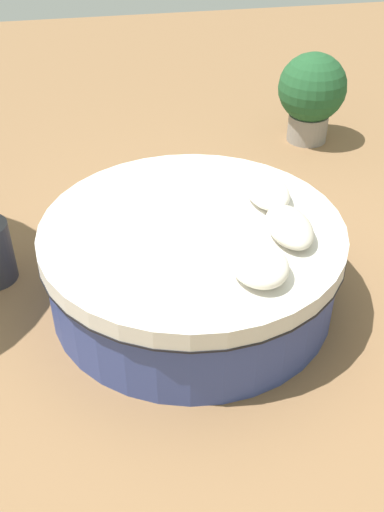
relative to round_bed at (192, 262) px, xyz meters
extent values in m
plane|color=olive|center=(0.00, 0.00, -0.35)|extent=(16.00, 16.00, 0.00)
cylinder|color=#38478C|center=(0.00, 0.00, -0.08)|extent=(2.16, 2.16, 0.53)
cylinder|color=black|center=(0.00, 0.00, 0.19)|extent=(2.24, 2.24, 0.01)
cylinder|color=silver|center=(0.00, 0.00, 0.26)|extent=(2.23, 2.23, 0.14)
ellipsoid|color=silver|center=(-0.63, -0.32, 0.42)|extent=(0.47, 0.38, 0.18)
ellipsoid|color=beige|center=(-0.25, -0.65, 0.41)|extent=(0.53, 0.31, 0.16)
ellipsoid|color=silver|center=(0.25, -0.63, 0.41)|extent=(0.53, 0.32, 0.16)
cylinder|color=gray|center=(2.49, -1.82, -0.19)|extent=(0.45, 0.45, 0.31)
sphere|color=#23562D|center=(2.49, -1.82, 0.28)|extent=(0.75, 0.75, 0.75)
camera|label=1|loc=(-3.54, 0.67, 2.77)|focal=42.24mm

